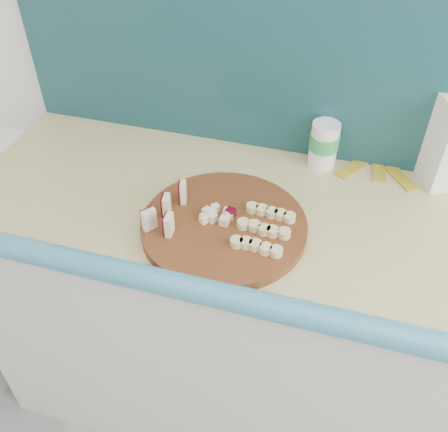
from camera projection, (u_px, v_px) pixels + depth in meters
kitchen_counter at (353, 341)px, 1.51m from camera, size 2.20×0.63×0.91m
backsplash at (413, 85)px, 1.25m from camera, size 2.20×0.02×0.50m
cutting_board at (224, 226)px, 1.21m from camera, size 0.43×0.43×0.03m
apple_wedges at (167, 210)px, 1.19m from camera, size 0.07×0.16×0.06m
apple_chunks at (214, 217)px, 1.20m from camera, size 0.06×0.06×0.02m
banana_slices at (263, 229)px, 1.17m from camera, size 0.13×0.16×0.02m
canister at (324, 144)px, 1.38m from camera, size 0.08×0.08×0.13m
banana_peel at (377, 167)px, 1.40m from camera, size 0.23×0.19×0.01m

